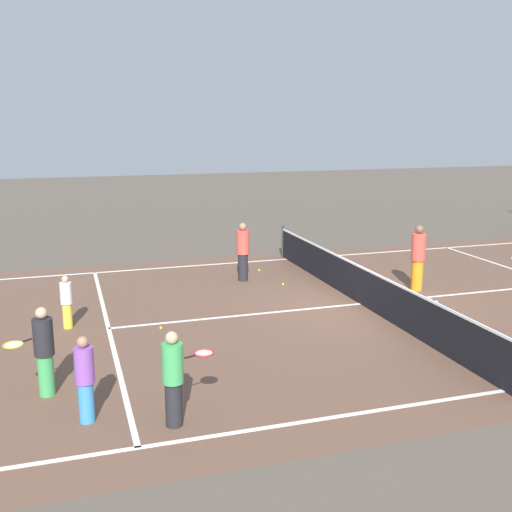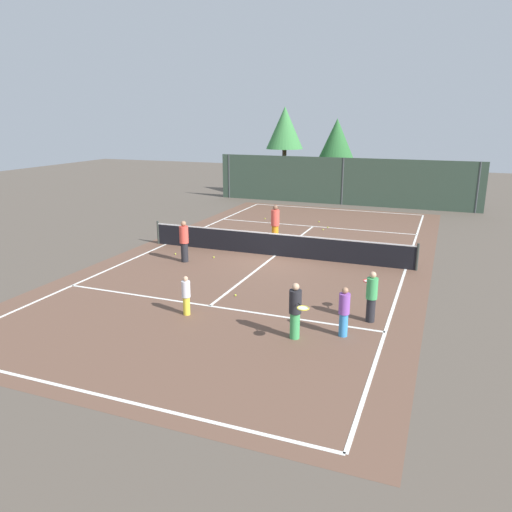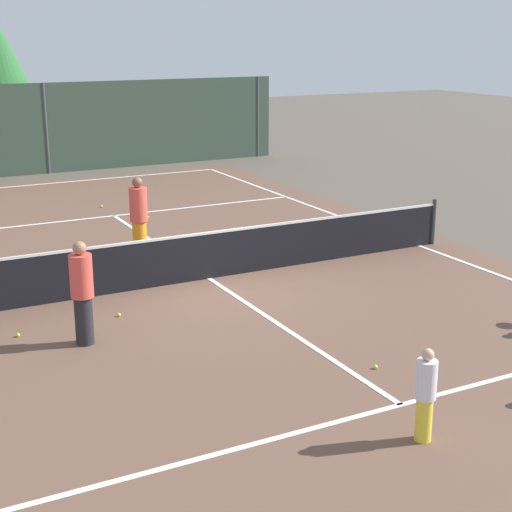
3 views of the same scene
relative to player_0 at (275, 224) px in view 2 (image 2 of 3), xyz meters
The scene contains 20 objects.
ground_plane 2.43m from the player_0, 70.65° to the right, with size 80.00×80.00×0.00m, color brown.
court_surface 2.43m from the player_0, 70.65° to the right, with size 13.00×25.00×0.01m.
tennis_net 2.28m from the player_0, 70.65° to the right, with size 11.90×0.10×1.10m.
perimeter_fence 11.93m from the player_0, 86.43° to the left, with size 18.00×0.12×3.20m.
tree_0 15.32m from the player_0, 106.53° to the left, with size 2.75×2.75×6.60m.
tree_1 14.95m from the player_0, 91.47° to the left, with size 2.66×2.66×5.75m.
player_0 is the anchor object (origin of this frame).
player_1 9.40m from the player_0, 87.58° to the right, with size 0.26×0.26×1.24m.
player_2 10.58m from the player_0, 67.92° to the right, with size 0.75×0.85×1.59m.
player_3 9.72m from the player_0, 54.01° to the right, with size 0.56×0.91×1.55m.
player_4 5.01m from the player_0, 119.77° to the right, with size 0.37×0.37×1.74m.
player_5 10.53m from the player_0, 60.57° to the right, with size 0.30×0.30×1.42m.
ball_crate 2.50m from the player_0, 23.10° to the right, with size 0.48×0.30×0.43m.
tennis_ball_0 5.00m from the player_0, 133.93° to the right, with size 0.07×0.07×0.07m, color #CCE533.
tennis_ball_1 3.87m from the player_0, 115.34° to the right, with size 0.07×0.07×0.07m, color #CCE533.
tennis_ball_2 5.65m from the player_0, 82.15° to the left, with size 0.07×0.07×0.07m, color #CCE533.
tennis_ball_3 5.90m from the player_0, 115.00° to the left, with size 0.07×0.07×0.07m, color #CCE533.
tennis_ball_4 4.00m from the player_0, 67.61° to the left, with size 0.07×0.07×0.07m, color #CCE533.
tennis_ball_5 4.63m from the player_0, 69.58° to the left, with size 0.07×0.07×0.07m, color #CCE533.
tennis_ball_6 7.52m from the player_0, 81.18° to the right, with size 0.07×0.07×0.07m, color #CCE533.
Camera 2 is at (6.74, -19.62, 5.85)m, focal length 34.61 mm.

